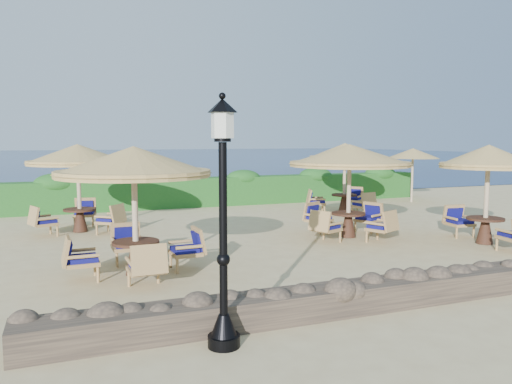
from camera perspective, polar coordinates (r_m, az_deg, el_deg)
name	(u,v)px	position (r m, az deg, el deg)	size (l,w,h in m)	color
ground	(310,234)	(14.90, 6.14, -4.79)	(120.00, 120.00, 0.00)	#D4BF86
sea	(108,157)	(83.32, -16.55, 3.84)	(160.00, 160.00, 0.00)	#0B1B47
hedge	(232,191)	(21.40, -2.71, 0.14)	(18.00, 0.90, 1.20)	#194F1A
stone_wall	(468,282)	(9.91, 23.05, -9.47)	(15.00, 0.65, 0.44)	brown
lamp_post	(223,233)	(6.61, -3.77, -4.74)	(0.44, 0.44, 3.31)	black
extra_parasol	(413,153)	(23.30, 17.50, 4.22)	(2.30, 2.30, 2.41)	beige
cafe_set_0	(134,183)	(10.42, -13.74, 1.01)	(3.16, 3.16, 2.65)	beige
cafe_set_1	(349,169)	(14.36, 10.62, 2.62)	(3.45, 3.45, 2.65)	beige
cafe_set_2	(488,171)	(14.55, 24.97, 2.15)	(2.50, 2.86, 2.65)	beige
cafe_set_3	(78,168)	(15.86, -19.66, 2.63)	(2.96, 2.96, 2.65)	beige
cafe_set_4	(345,163)	(19.24, 10.11, 3.25)	(2.79, 2.79, 2.65)	beige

